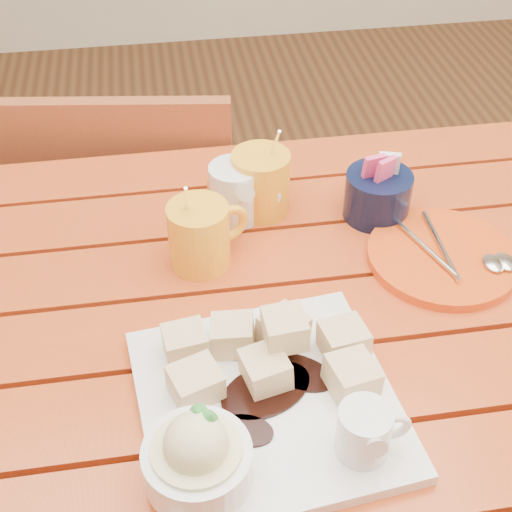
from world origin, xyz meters
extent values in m
cube|color=#A42B15|center=(0.00, -0.23, 0.73)|extent=(1.20, 0.11, 0.03)
cube|color=#A42B15|center=(0.00, -0.11, 0.73)|extent=(1.20, 0.11, 0.03)
cube|color=#A42B15|center=(0.00, 0.00, 0.73)|extent=(1.20, 0.11, 0.03)
cube|color=#A42B15|center=(0.00, 0.11, 0.73)|extent=(1.20, 0.11, 0.03)
cube|color=#A42B15|center=(0.00, 0.23, 0.73)|extent=(1.20, 0.11, 0.03)
cube|color=#A42B15|center=(0.00, 0.34, 0.73)|extent=(1.20, 0.11, 0.03)
cube|color=#A42B15|center=(0.00, 0.36, 0.68)|extent=(1.12, 0.04, 0.08)
cylinder|color=#A42B15|center=(0.55, 0.35, 0.36)|extent=(0.06, 0.06, 0.72)
cube|color=white|center=(-0.01, -0.13, 0.76)|extent=(0.29, 0.29, 0.02)
cube|color=gold|center=(-0.09, -0.06, 0.78)|extent=(0.05, 0.05, 0.04)
cube|color=gold|center=(0.09, -0.08, 0.78)|extent=(0.05, 0.05, 0.04)
cube|color=gold|center=(0.02, -0.08, 0.81)|extent=(0.05, 0.05, 0.04)
cube|color=gold|center=(-0.03, -0.05, 0.78)|extent=(0.05, 0.05, 0.04)
cube|color=gold|center=(0.00, -0.11, 0.78)|extent=(0.06, 0.06, 0.04)
cube|color=gold|center=(-0.08, -0.11, 0.78)|extent=(0.06, 0.06, 0.04)
cube|color=gold|center=(0.08, -0.13, 0.78)|extent=(0.06, 0.06, 0.04)
cube|color=gold|center=(0.02, -0.05, 0.78)|extent=(0.07, 0.07, 0.04)
cylinder|color=white|center=(-0.09, -0.21, 0.79)|extent=(0.10, 0.10, 0.04)
cylinder|color=beige|center=(-0.09, -0.21, 0.80)|extent=(0.09, 0.09, 0.03)
sphere|color=beige|center=(-0.09, -0.21, 0.82)|extent=(0.06, 0.06, 0.06)
cone|color=green|center=(-0.07, -0.20, 0.84)|extent=(0.03, 0.04, 0.03)
cone|color=green|center=(-0.08, -0.19, 0.84)|extent=(0.03, 0.03, 0.02)
cylinder|color=white|center=(0.07, -0.21, 0.79)|extent=(0.05, 0.05, 0.06)
cylinder|color=black|center=(0.07, -0.21, 0.82)|extent=(0.04, 0.04, 0.01)
cone|color=white|center=(0.07, -0.23, 0.81)|extent=(0.02, 0.02, 0.03)
torus|color=white|center=(0.11, -0.21, 0.80)|extent=(0.04, 0.01, 0.04)
cylinder|color=#FAA61F|center=(0.04, 0.22, 0.80)|extent=(0.08, 0.08, 0.09)
cylinder|color=black|center=(0.04, 0.22, 0.83)|extent=(0.07, 0.07, 0.01)
torus|color=#FAA61F|center=(0.00, 0.22, 0.80)|extent=(0.06, 0.02, 0.06)
cylinder|color=silver|center=(0.06, 0.23, 0.83)|extent=(0.02, 0.05, 0.12)
cylinder|color=#FAA61F|center=(-0.05, 0.12, 0.79)|extent=(0.08, 0.08, 0.09)
cylinder|color=black|center=(-0.05, 0.12, 0.83)|extent=(0.07, 0.07, 0.01)
torus|color=#FAA61F|center=(-0.01, 0.14, 0.79)|extent=(0.06, 0.03, 0.06)
cylinder|color=silver|center=(-0.07, 0.13, 0.83)|extent=(0.01, 0.06, 0.12)
cylinder|color=white|center=(0.00, 0.21, 0.79)|extent=(0.07, 0.07, 0.08)
cylinder|color=white|center=(0.00, 0.21, 0.83)|extent=(0.06, 0.06, 0.01)
cone|color=white|center=(0.00, 0.17, 0.82)|extent=(0.03, 0.03, 0.03)
torus|color=white|center=(0.05, 0.21, 0.79)|extent=(0.05, 0.03, 0.05)
cylinder|color=black|center=(0.20, 0.18, 0.78)|extent=(0.09, 0.09, 0.07)
cube|color=#F1417B|center=(0.19, 0.18, 0.83)|extent=(0.03, 0.02, 0.04)
cube|color=white|center=(0.21, 0.18, 0.83)|extent=(0.03, 0.02, 0.04)
cube|color=#F1417B|center=(0.21, 0.17, 0.83)|extent=(0.03, 0.03, 0.04)
cylinder|color=#DB4813|center=(0.26, 0.07, 0.76)|extent=(0.20, 0.20, 0.01)
cylinder|color=silver|center=(0.24, 0.08, 0.77)|extent=(0.05, 0.14, 0.01)
cylinder|color=silver|center=(0.26, 0.08, 0.77)|extent=(0.01, 0.14, 0.01)
ellipsoid|color=silver|center=(0.32, 0.04, 0.77)|extent=(0.03, 0.04, 0.01)
ellipsoid|color=silver|center=(0.33, 0.04, 0.77)|extent=(0.03, 0.04, 0.01)
cube|color=brown|center=(-0.14, 0.62, 0.40)|extent=(0.44, 0.44, 0.03)
cylinder|color=brown|center=(0.05, 0.76, 0.19)|extent=(0.03, 0.03, 0.39)
cylinder|color=brown|center=(-0.28, 0.81, 0.19)|extent=(0.03, 0.03, 0.39)
cylinder|color=brown|center=(0.00, 0.43, 0.19)|extent=(0.03, 0.03, 0.39)
cylinder|color=brown|center=(-0.33, 0.48, 0.19)|extent=(0.03, 0.03, 0.39)
cube|color=brown|center=(-0.16, 0.45, 0.62)|extent=(0.39, 0.08, 0.41)
camera|label=1|loc=(-0.09, -0.60, 1.37)|focal=50.00mm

